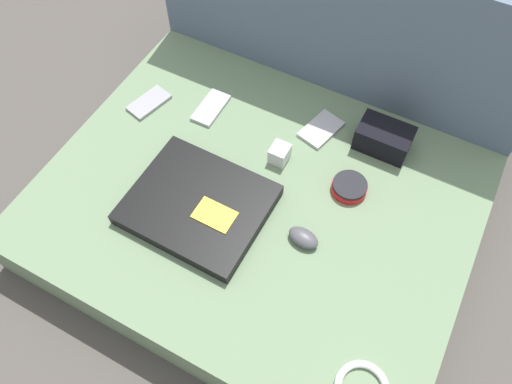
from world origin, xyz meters
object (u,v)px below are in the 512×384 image
phone_silver (321,129)px  phone_small (211,108)px  phone_black (149,103)px  laptop (198,204)px  charger_brick (278,153)px  camera_pouch (384,138)px  speaker_puck (349,187)px  computer_mouse (303,238)px

phone_silver → phone_small: same height
phone_black → laptop: bearing=-22.2°
laptop → charger_brick: bearing=65.8°
laptop → phone_silver: bearing=66.3°
phone_small → phone_silver: bearing=13.2°
laptop → phone_small: bearing=116.1°
laptop → phone_black: laptop is taller
camera_pouch → charger_brick: camera_pouch is taller
speaker_puck → phone_silver: size_ratio=0.67×
phone_silver → charger_brick: charger_brick is taller
computer_mouse → charger_brick: charger_brick is taller
laptop → computer_mouse: size_ratio=4.06×
phone_small → charger_brick: (0.23, -0.06, 0.02)m
charger_brick → phone_black: bearing=179.9°
speaker_puck → phone_black: size_ratio=0.69×
laptop → phone_silver: (0.15, 0.34, -0.01)m
computer_mouse → phone_small: 0.44m
computer_mouse → phone_black: (-0.53, 0.17, -0.01)m
laptop → phone_silver: size_ratio=2.46×
computer_mouse → phone_small: bearing=155.5°
laptop → phone_silver: 0.37m
computer_mouse → phone_black: bearing=169.3°
laptop → camera_pouch: size_ratio=2.36×
computer_mouse → phone_silver: (-0.09, 0.30, -0.01)m
phone_black → phone_small: (0.15, 0.06, 0.00)m
laptop → charger_brick: (0.10, 0.21, 0.01)m
speaker_puck → charger_brick: (-0.19, 0.00, 0.01)m
laptop → speaker_puck: bearing=36.7°
computer_mouse → speaker_puck: size_ratio=0.90×
phone_small → camera_pouch: 0.45m
laptop → computer_mouse: laptop is taller
phone_black → phone_small: 0.16m
phone_black → phone_small: size_ratio=1.04×
speaker_puck → camera_pouch: camera_pouch is taller
speaker_puck → phone_small: speaker_puck is taller
speaker_puck → phone_small: (-0.41, 0.06, -0.01)m
laptop → camera_pouch: (0.31, 0.36, 0.02)m
phone_silver → charger_brick: (-0.06, -0.13, 0.02)m
phone_silver → phone_black: bearing=-148.7°
phone_black → phone_silver: bearing=31.1°
speaker_puck → camera_pouch: bearing=82.0°
phone_silver → laptop: bearing=-99.7°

